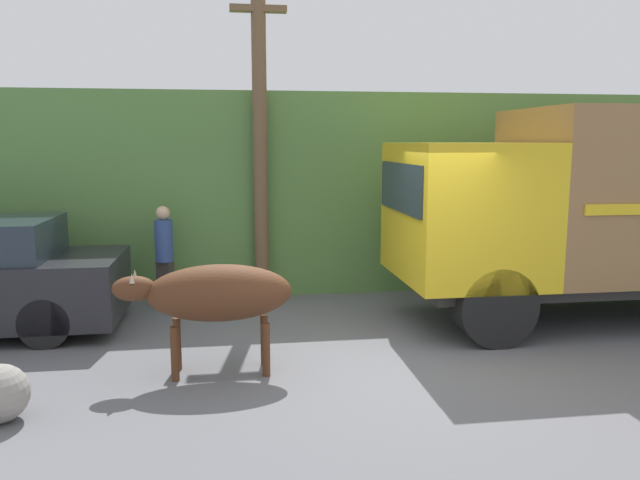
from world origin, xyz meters
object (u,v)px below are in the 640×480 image
object	(u,v)px
cargo_truck	(613,204)
brown_cow	(215,294)
pedestrian_on_hill	(164,251)
utility_pole	(260,132)

from	to	relation	value
cargo_truck	brown_cow	xyz separation A→B (m)	(-5.72, -1.41, -0.80)
pedestrian_on_hill	utility_pole	xyz separation A→B (m)	(1.55, 0.37, 1.87)
pedestrian_on_hill	utility_pole	size ratio (longest dim) A/B	0.31
brown_cow	utility_pole	world-z (taller)	utility_pole
cargo_truck	utility_pole	xyz separation A→B (m)	(-5.02, 1.96, 1.05)
cargo_truck	utility_pole	distance (m)	5.49
brown_cow	pedestrian_on_hill	bearing A→B (deg)	99.88
cargo_truck	utility_pole	bearing A→B (deg)	156.66
cargo_truck	pedestrian_on_hill	bearing A→B (deg)	164.39
brown_cow	pedestrian_on_hill	size ratio (longest dim) A/B	1.22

